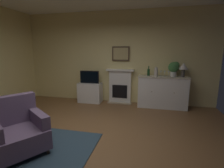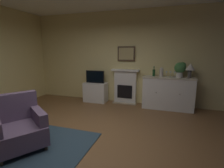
{
  "view_description": "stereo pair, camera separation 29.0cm",
  "coord_description": "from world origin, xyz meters",
  "px_view_note": "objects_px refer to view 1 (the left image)",
  "views": [
    {
      "loc": [
        1.1,
        -2.57,
        1.67
      ],
      "look_at": [
        0.35,
        0.7,
        1.0
      ],
      "focal_mm": 26.63,
      "sensor_mm": 36.0,
      "label": 1
    },
    {
      "loc": [
        1.38,
        -2.49,
        1.67
      ],
      "look_at": [
        0.35,
        0.7,
        1.0
      ],
      "focal_mm": 26.63,
      "sensor_mm": 36.0,
      "label": 2
    }
  ],
  "objects_px": {
    "wine_glass_left": "(161,72)",
    "tv_set": "(90,77)",
    "tv_cabinet": "(90,92)",
    "fireplace_unit": "(120,86)",
    "sideboard_cabinet": "(162,92)",
    "wine_glass_right": "(169,72)",
    "armchair": "(18,130)",
    "wine_bottle": "(149,72)",
    "vase_decorative": "(156,72)",
    "potted_plant_small": "(174,68)",
    "wine_glass_center": "(165,72)",
    "table_lamp": "(183,67)",
    "framed_picture": "(121,54)"
  },
  "relations": [
    {
      "from": "tv_cabinet",
      "to": "wine_glass_left",
      "type": "bearing_deg",
      "value": -0.7
    },
    {
      "from": "vase_decorative",
      "to": "wine_bottle",
      "type": "bearing_deg",
      "value": 154.93
    },
    {
      "from": "sideboard_cabinet",
      "to": "wine_glass_left",
      "type": "height_order",
      "value": "wine_glass_left"
    },
    {
      "from": "wine_glass_center",
      "to": "wine_bottle",
      "type": "bearing_deg",
      "value": 176.51
    },
    {
      "from": "fireplace_unit",
      "to": "armchair",
      "type": "xyz_separation_m",
      "value": [
        -1.17,
        -3.06,
        -0.17
      ]
    },
    {
      "from": "wine_glass_right",
      "to": "armchair",
      "type": "xyz_separation_m",
      "value": [
        -2.62,
        -2.88,
        -0.68
      ]
    },
    {
      "from": "table_lamp",
      "to": "wine_glass_left",
      "type": "height_order",
      "value": "table_lamp"
    },
    {
      "from": "wine_glass_left",
      "to": "framed_picture",
      "type": "bearing_deg",
      "value": 169.22
    },
    {
      "from": "armchair",
      "to": "tv_set",
      "type": "bearing_deg",
      "value": 86.07
    },
    {
      "from": "fireplace_unit",
      "to": "framed_picture",
      "type": "distance_m",
      "value": 1.04
    },
    {
      "from": "fireplace_unit",
      "to": "wine_glass_center",
      "type": "distance_m",
      "value": 1.44
    },
    {
      "from": "wine_glass_center",
      "to": "fireplace_unit",
      "type": "bearing_deg",
      "value": 173.34
    },
    {
      "from": "framed_picture",
      "to": "wine_bottle",
      "type": "distance_m",
      "value": 1.05
    },
    {
      "from": "wine_glass_left",
      "to": "potted_plant_small",
      "type": "relative_size",
      "value": 0.38
    },
    {
      "from": "framed_picture",
      "to": "armchair",
      "type": "xyz_separation_m",
      "value": [
        -1.17,
        -3.11,
        -1.2
      ]
    },
    {
      "from": "wine_glass_left",
      "to": "vase_decorative",
      "type": "bearing_deg",
      "value": -164.89
    },
    {
      "from": "framed_picture",
      "to": "armchair",
      "type": "relative_size",
      "value": 0.5
    },
    {
      "from": "wine_glass_left",
      "to": "potted_plant_small",
      "type": "distance_m",
      "value": 0.39
    },
    {
      "from": "table_lamp",
      "to": "vase_decorative",
      "type": "distance_m",
      "value": 0.76
    },
    {
      "from": "sideboard_cabinet",
      "to": "potted_plant_small",
      "type": "relative_size",
      "value": 3.34
    },
    {
      "from": "wine_bottle",
      "to": "tv_set",
      "type": "distance_m",
      "value": 1.87
    },
    {
      "from": "table_lamp",
      "to": "wine_bottle",
      "type": "xyz_separation_m",
      "value": [
        -0.96,
        0.05,
        -0.17
      ]
    },
    {
      "from": "wine_bottle",
      "to": "tv_set",
      "type": "bearing_deg",
      "value": -178.25
    },
    {
      "from": "sideboard_cabinet",
      "to": "wine_bottle",
      "type": "height_order",
      "value": "wine_bottle"
    },
    {
      "from": "wine_bottle",
      "to": "armchair",
      "type": "distance_m",
      "value": 3.64
    },
    {
      "from": "fireplace_unit",
      "to": "potted_plant_small",
      "type": "relative_size",
      "value": 2.56
    },
    {
      "from": "table_lamp",
      "to": "tv_cabinet",
      "type": "bearing_deg",
      "value": 179.69
    },
    {
      "from": "wine_glass_left",
      "to": "tv_cabinet",
      "type": "xyz_separation_m",
      "value": [
        -2.21,
        0.03,
        -0.74
      ]
    },
    {
      "from": "wine_bottle",
      "to": "tv_cabinet",
      "type": "bearing_deg",
      "value": -178.96
    },
    {
      "from": "wine_glass_center",
      "to": "armchair",
      "type": "bearing_deg",
      "value": -130.86
    },
    {
      "from": "vase_decorative",
      "to": "tv_set",
      "type": "xyz_separation_m",
      "value": [
        -2.07,
        0.04,
        -0.24
      ]
    },
    {
      "from": "vase_decorative",
      "to": "armchair",
      "type": "bearing_deg",
      "value": -128.6
    },
    {
      "from": "wine_glass_center",
      "to": "potted_plant_small",
      "type": "xyz_separation_m",
      "value": [
        0.25,
        0.02,
        0.13
      ]
    },
    {
      "from": "fireplace_unit",
      "to": "armchair",
      "type": "height_order",
      "value": "fireplace_unit"
    },
    {
      "from": "wine_glass_center",
      "to": "tv_cabinet",
      "type": "xyz_separation_m",
      "value": [
        -2.32,
        -0.01,
        -0.74
      ]
    },
    {
      "from": "tv_cabinet",
      "to": "potted_plant_small",
      "type": "height_order",
      "value": "potted_plant_small"
    },
    {
      "from": "vase_decorative",
      "to": "potted_plant_small",
      "type": "height_order",
      "value": "potted_plant_small"
    },
    {
      "from": "framed_picture",
      "to": "table_lamp",
      "type": "bearing_deg",
      "value": -6.91
    },
    {
      "from": "fireplace_unit",
      "to": "tv_cabinet",
      "type": "height_order",
      "value": "fireplace_unit"
    },
    {
      "from": "wine_glass_center",
      "to": "tv_set",
      "type": "xyz_separation_m",
      "value": [
        -2.32,
        -0.03,
        -0.22
      ]
    },
    {
      "from": "potted_plant_small",
      "to": "tv_set",
      "type": "bearing_deg",
      "value": -178.81
    },
    {
      "from": "vase_decorative",
      "to": "table_lamp",
      "type": "bearing_deg",
      "value": 3.84
    },
    {
      "from": "wine_glass_right",
      "to": "armchair",
      "type": "relative_size",
      "value": 0.15
    },
    {
      "from": "potted_plant_small",
      "to": "vase_decorative",
      "type": "bearing_deg",
      "value": -169.23
    },
    {
      "from": "wine_glass_right",
      "to": "potted_plant_small",
      "type": "bearing_deg",
      "value": 19.44
    },
    {
      "from": "tv_set",
      "to": "wine_glass_center",
      "type": "bearing_deg",
      "value": 0.71
    },
    {
      "from": "wine_glass_right",
      "to": "wine_glass_center",
      "type": "bearing_deg",
      "value": 167.34
    },
    {
      "from": "wine_glass_left",
      "to": "tv_set",
      "type": "xyz_separation_m",
      "value": [
        -2.21,
        0.0,
        -0.22
      ]
    },
    {
      "from": "potted_plant_small",
      "to": "wine_glass_right",
      "type": "bearing_deg",
      "value": -160.56
    },
    {
      "from": "fireplace_unit",
      "to": "sideboard_cabinet",
      "type": "height_order",
      "value": "fireplace_unit"
    }
  ]
}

